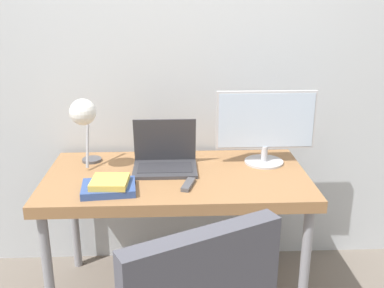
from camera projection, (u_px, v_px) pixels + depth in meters
The scene contains 8 objects.
wall_back at pixel (175, 59), 2.63m from camera, with size 8.00×0.05×2.60m.
desk at pixel (177, 186), 2.41m from camera, with size 1.39×0.74×0.75m.
laptop at pixel (165, 159), 2.45m from camera, with size 0.34×0.26×0.27m.
monitor at pixel (266, 125), 2.48m from camera, with size 0.55×0.22×0.41m.
desk_lamp at pixel (84, 116), 2.35m from camera, with size 0.14×0.27×0.40m.
book_stack at pixel (109, 186), 2.17m from camera, with size 0.27×0.22×0.07m.
tv_remote at pixel (188, 185), 2.23m from camera, with size 0.08×0.15×0.02m.
media_remote at pixel (127, 188), 2.20m from camera, with size 0.08×0.16×0.02m.
Camera 1 is at (-0.02, -1.85, 1.66)m, focal length 42.00 mm.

